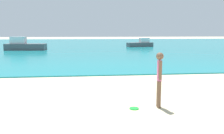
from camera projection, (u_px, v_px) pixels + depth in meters
name	position (u px, v px, depth m)	size (l,w,h in m)	color
water	(88.00, 44.00, 41.54)	(160.00, 60.00, 0.06)	teal
person_standing	(159.00, 77.00, 6.98)	(0.22, 0.37, 1.62)	brown
frisbee	(134.00, 108.00, 6.95)	(0.27, 0.27, 0.03)	green
boat_near	(24.00, 45.00, 28.30)	(4.73, 1.86, 1.57)	#4C4C51
boat_far	(141.00, 44.00, 34.64)	(3.86, 1.82, 1.26)	#4C4C51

